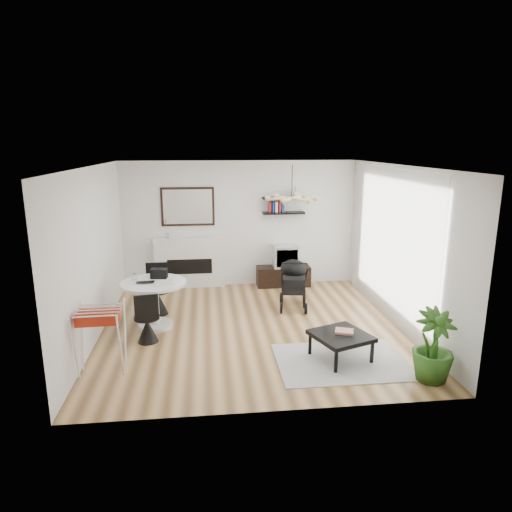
{
  "coord_description": "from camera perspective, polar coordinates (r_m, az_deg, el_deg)",
  "views": [
    {
      "loc": [
        -0.74,
        -7.18,
        3.04
      ],
      "look_at": [
        0.11,
        0.4,
        1.15
      ],
      "focal_mm": 32.0,
      "sensor_mm": 36.0,
      "label": 1
    }
  ],
  "objects": [
    {
      "name": "wall_back",
      "position": [
        9.85,
        -2.02,
        3.99
      ],
      "size": [
        5.0,
        0.0,
        5.0
      ],
      "primitive_type": "plane",
      "rotation": [
        1.57,
        0.0,
        0.0
      ],
      "color": "white",
      "rests_on": "floor"
    },
    {
      "name": "chair_near",
      "position": [
        7.4,
        -13.42,
        -8.56
      ],
      "size": [
        0.41,
        0.42,
        0.83
      ],
      "rotation": [
        0.0,
        0.0,
        3.3
      ],
      "color": "black",
      "rests_on": "floor"
    },
    {
      "name": "chair_far",
      "position": [
        8.54,
        -12.16,
        -5.21
      ],
      "size": [
        0.44,
        0.45,
        0.92
      ],
      "rotation": [
        0.0,
        0.0,
        0.05
      ],
      "color": "black",
      "rests_on": "floor"
    },
    {
      "name": "tv_console",
      "position": [
        10.02,
        3.43,
        -2.52
      ],
      "size": [
        1.16,
        0.41,
        0.43
      ],
      "primitive_type": "cube",
      "color": "black",
      "rests_on": "floor"
    },
    {
      "name": "wall_left",
      "position": [
        7.58,
        -19.66,
        0.18
      ],
      "size": [
        0.0,
        5.0,
        5.0
      ],
      "primitive_type": "plane",
      "rotation": [
        1.57,
        0.0,
        1.57
      ],
      "color": "white",
      "rests_on": "floor"
    },
    {
      "name": "rug",
      "position": [
        6.81,
        10.6,
        -12.82
      ],
      "size": [
        1.84,
        1.33,
        0.01
      ],
      "primitive_type": "cube",
      "color": "#B0B0B0",
      "rests_on": "floor"
    },
    {
      "name": "ceiling",
      "position": [
        7.23,
        -0.54,
        11.19
      ],
      "size": [
        5.0,
        5.0,
        0.0
      ],
      "primitive_type": "plane",
      "color": "white",
      "rests_on": "wall_back"
    },
    {
      "name": "stroller",
      "position": [
        8.68,
        4.69,
        -3.65
      ],
      "size": [
        0.62,
        0.87,
        1.01
      ],
      "rotation": [
        0.0,
        0.0,
        -0.16
      ],
      "color": "black",
      "rests_on": "floor"
    },
    {
      "name": "dining_table",
      "position": [
        7.88,
        -12.6,
        -5.07
      ],
      "size": [
        1.09,
        1.09,
        0.8
      ],
      "color": "white",
      "rests_on": "floor"
    },
    {
      "name": "magazines",
      "position": [
        6.77,
        10.97,
        -9.24
      ],
      "size": [
        0.31,
        0.28,
        0.04
      ],
      "primitive_type": "cube",
      "rotation": [
        0.0,
        0.0,
        -0.35
      ],
      "color": "#DB5036",
      "rests_on": "coffee_table"
    },
    {
      "name": "wall_right",
      "position": [
        8.06,
        17.47,
        1.13
      ],
      "size": [
        0.0,
        5.0,
        5.0
      ],
      "primitive_type": "plane",
      "rotation": [
        1.57,
        0.0,
        -1.57
      ],
      "color": "white",
      "rests_on": "floor"
    },
    {
      "name": "crt_tv",
      "position": [
        9.9,
        3.71,
        -0.0
      ],
      "size": [
        0.54,
        0.47,
        0.47
      ],
      "color": "silver",
      "rests_on": "tv_console"
    },
    {
      "name": "floor",
      "position": [
        7.83,
        -0.5,
        -8.96
      ],
      "size": [
        5.0,
        5.0,
        0.0
      ],
      "primitive_type": "plane",
      "color": "brown",
      "rests_on": "ground"
    },
    {
      "name": "shelf_lower",
      "position": [
        9.8,
        3.46,
        5.4
      ],
      "size": [
        0.9,
        0.25,
        0.04
      ],
      "primitive_type": "cube",
      "color": "black",
      "rests_on": "wall_back"
    },
    {
      "name": "pendant_lamp",
      "position": [
        7.67,
        4.49,
        7.18
      ],
      "size": [
        0.9,
        0.9,
        0.1
      ],
      "primitive_type": null,
      "color": "tan",
      "rests_on": "ceiling"
    },
    {
      "name": "drying_rack",
      "position": [
        6.55,
        -18.85,
        -9.84
      ],
      "size": [
        0.63,
        0.59,
        0.92
      ],
      "rotation": [
        0.0,
        0.0,
        0.03
      ],
      "color": "white",
      "rests_on": "floor"
    },
    {
      "name": "newspaper",
      "position": [
        7.7,
        -11.46,
        -3.32
      ],
      "size": [
        0.38,
        0.33,
        0.01
      ],
      "primitive_type": "cube",
      "rotation": [
        0.0,
        0.0,
        0.23
      ],
      "color": "white",
      "rests_on": "dining_table"
    },
    {
      "name": "shelf_upper",
      "position": [
        9.76,
        3.49,
        7.26
      ],
      "size": [
        0.9,
        0.25,
        0.04
      ],
      "primitive_type": "cube",
      "color": "black",
      "rests_on": "wall_back"
    },
    {
      "name": "sheer_curtain",
      "position": [
        8.2,
        16.27,
        1.42
      ],
      "size": [
        0.04,
        3.6,
        2.6
      ],
      "primitive_type": "cube",
      "color": "white",
      "rests_on": "wall_right"
    },
    {
      "name": "coffee_table",
      "position": [
        6.75,
        10.57,
        -9.88
      ],
      "size": [
        0.95,
        0.95,
        0.38
      ],
      "rotation": [
        0.0,
        0.0,
        0.36
      ],
      "color": "black",
      "rests_on": "rug"
    },
    {
      "name": "drinking_glass",
      "position": [
        7.97,
        -14.96,
        -2.54
      ],
      "size": [
        0.07,
        0.07,
        0.11
      ],
      "primitive_type": "cylinder",
      "color": "white",
      "rests_on": "dining_table"
    },
    {
      "name": "fireplace",
      "position": [
        9.89,
        -8.32,
        -0.04
      ],
      "size": [
        1.5,
        0.17,
        2.16
      ],
      "color": "white",
      "rests_on": "floor"
    },
    {
      "name": "laptop",
      "position": [
        7.73,
        -13.69,
        -3.31
      ],
      "size": [
        0.31,
        0.2,
        0.02
      ],
      "primitive_type": "imported",
      "rotation": [
        0.0,
        0.0,
        0.04
      ],
      "color": "black",
      "rests_on": "dining_table"
    },
    {
      "name": "potted_plant",
      "position": [
        6.46,
        21.27,
        -10.41
      ],
      "size": [
        0.62,
        0.62,
        0.97
      ],
      "primitive_type": "imported",
      "rotation": [
        0.0,
        0.0,
        0.15
      ],
      "color": "#2C5B1A",
      "rests_on": "floor"
    },
    {
      "name": "black_bag",
      "position": [
        7.99,
        -12.02,
        -2.13
      ],
      "size": [
        0.3,
        0.2,
        0.17
      ],
      "primitive_type": "cube",
      "rotation": [
        0.0,
        0.0,
        -0.14
      ],
      "color": "black",
      "rests_on": "dining_table"
    }
  ]
}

